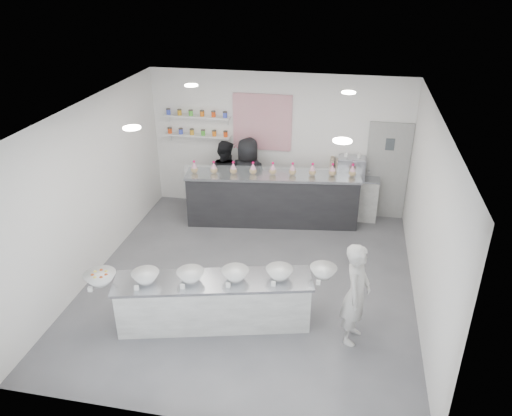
{
  "coord_description": "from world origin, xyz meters",
  "views": [
    {
      "loc": [
        1.49,
        -7.03,
        4.99
      ],
      "look_at": [
        0.03,
        0.4,
        1.23
      ],
      "focal_mm": 35.0,
      "sensor_mm": 36.0,
      "label": 1
    }
  ],
  "objects_px": {
    "espresso_machine": "(351,168)",
    "woman_prep": "(356,294)",
    "prep_counter": "(214,302)",
    "staff_right": "(248,178)",
    "back_bar": "(272,199)",
    "espresso_ledge": "(348,198)",
    "staff_left": "(225,177)"
  },
  "relations": [
    {
      "from": "woman_prep",
      "to": "staff_right",
      "type": "bearing_deg",
      "value": 45.18
    },
    {
      "from": "woman_prep",
      "to": "back_bar",
      "type": "bearing_deg",
      "value": 39.98
    },
    {
      "from": "woman_prep",
      "to": "prep_counter",
      "type": "bearing_deg",
      "value": 104.14
    },
    {
      "from": "prep_counter",
      "to": "staff_right",
      "type": "relative_size",
      "value": 1.67
    },
    {
      "from": "prep_counter",
      "to": "staff_right",
      "type": "xyz_separation_m",
      "value": [
        -0.25,
        3.66,
        0.48
      ]
    },
    {
      "from": "back_bar",
      "to": "staff_left",
      "type": "relative_size",
      "value": 2.19
    },
    {
      "from": "espresso_machine",
      "to": "prep_counter",
      "type": "bearing_deg",
      "value": -115.31
    },
    {
      "from": "staff_left",
      "to": "staff_right",
      "type": "xyz_separation_m",
      "value": [
        0.54,
        -0.12,
        0.06
      ]
    },
    {
      "from": "prep_counter",
      "to": "woman_prep",
      "type": "height_order",
      "value": "woman_prep"
    },
    {
      "from": "woman_prep",
      "to": "staff_left",
      "type": "distance_m",
      "value": 4.69
    },
    {
      "from": "espresso_ledge",
      "to": "staff_left",
      "type": "height_order",
      "value": "staff_left"
    },
    {
      "from": "back_bar",
      "to": "staff_left",
      "type": "xyz_separation_m",
      "value": [
        -1.11,
        0.37,
        0.26
      ]
    },
    {
      "from": "back_bar",
      "to": "staff_right",
      "type": "relative_size",
      "value": 2.02
    },
    {
      "from": "espresso_ledge",
      "to": "staff_right",
      "type": "xyz_separation_m",
      "value": [
        -2.11,
        -0.3,
        0.41
      ]
    },
    {
      "from": "back_bar",
      "to": "staff_right",
      "type": "bearing_deg",
      "value": 148.29
    },
    {
      "from": "espresso_machine",
      "to": "staff_left",
      "type": "bearing_deg",
      "value": -176.14
    },
    {
      "from": "espresso_machine",
      "to": "staff_right",
      "type": "relative_size",
      "value": 0.32
    },
    {
      "from": "prep_counter",
      "to": "espresso_ledge",
      "type": "distance_m",
      "value": 4.38
    },
    {
      "from": "prep_counter",
      "to": "espresso_machine",
      "type": "relative_size",
      "value": 5.14
    },
    {
      "from": "back_bar",
      "to": "espresso_ledge",
      "type": "xyz_separation_m",
      "value": [
        1.54,
        0.55,
        -0.08
      ]
    },
    {
      "from": "prep_counter",
      "to": "staff_right",
      "type": "bearing_deg",
      "value": 79.88
    },
    {
      "from": "espresso_machine",
      "to": "espresso_ledge",
      "type": "bearing_deg",
      "value": 180.0
    },
    {
      "from": "prep_counter",
      "to": "staff_right",
      "type": "distance_m",
      "value": 3.7
    },
    {
      "from": "espresso_machine",
      "to": "staff_right",
      "type": "distance_m",
      "value": 2.17
    },
    {
      "from": "prep_counter",
      "to": "woman_prep",
      "type": "xyz_separation_m",
      "value": [
        2.06,
        0.06,
        0.39
      ]
    },
    {
      "from": "staff_left",
      "to": "staff_right",
      "type": "height_order",
      "value": "staff_right"
    },
    {
      "from": "woman_prep",
      "to": "staff_right",
      "type": "xyz_separation_m",
      "value": [
        -2.32,
        3.6,
        0.09
      ]
    },
    {
      "from": "espresso_ledge",
      "to": "espresso_machine",
      "type": "xyz_separation_m",
      "value": [
        0.02,
        0.0,
        0.68
      ]
    },
    {
      "from": "staff_right",
      "to": "espresso_ledge",
      "type": "bearing_deg",
      "value": -164.62
    },
    {
      "from": "espresso_machine",
      "to": "woman_prep",
      "type": "distance_m",
      "value": 3.93
    },
    {
      "from": "espresso_ledge",
      "to": "woman_prep",
      "type": "bearing_deg",
      "value": -86.9
    },
    {
      "from": "prep_counter",
      "to": "espresso_ledge",
      "type": "xyz_separation_m",
      "value": [
        1.85,
        3.97,
        0.07
      ]
    }
  ]
}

